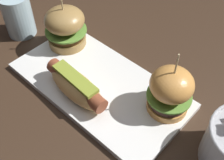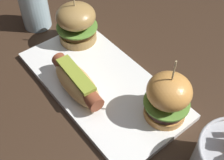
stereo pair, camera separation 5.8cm
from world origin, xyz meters
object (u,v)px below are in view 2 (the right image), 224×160
object	(u,v)px
hot_dog	(77,82)
platter_main	(101,84)
slider_left	(77,23)
water_glass	(33,8)
slider_right	(168,97)

from	to	relation	value
hot_dog	platter_main	bearing A→B (deg)	76.90
hot_dog	slider_left	world-z (taller)	slider_left
platter_main	water_glass	size ratio (longest dim) A/B	3.61
slider_left	hot_dog	bearing A→B (deg)	-34.74
platter_main	water_glass	distance (m)	0.29
slider_right	slider_left	bearing A→B (deg)	-179.27
platter_main	slider_left	distance (m)	0.17
hot_dog	slider_right	bearing A→B (deg)	32.13
slider_left	water_glass	size ratio (longest dim) A/B	1.32
slider_right	hot_dog	bearing A→B (deg)	-147.87
hot_dog	water_glass	xyz separation A→B (m)	(-0.27, 0.05, 0.01)
hot_dog	water_glass	size ratio (longest dim) A/B	1.49
hot_dog	water_glass	world-z (taller)	water_glass
platter_main	slider_left	bearing A→B (deg)	164.01
slider_left	slider_right	distance (m)	0.30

